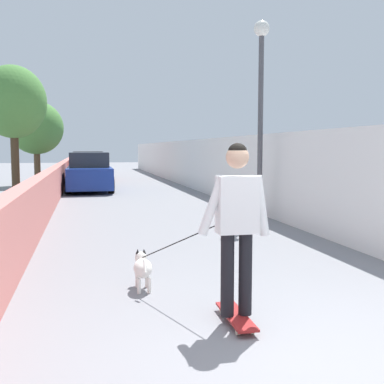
{
  "coord_description": "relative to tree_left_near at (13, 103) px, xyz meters",
  "views": [
    {
      "loc": [
        -3.07,
        1.77,
        1.69
      ],
      "look_at": [
        4.05,
        0.11,
        1.0
      ],
      "focal_mm": 43.05,
      "sensor_mm": 36.0,
      "label": 1
    }
  ],
  "objects": [
    {
      "name": "ground_plane",
      "position": [
        1.0,
        -4.01,
        -3.17
      ],
      "size": [
        80.0,
        80.0,
        0.0
      ],
      "primitive_type": "plane",
      "color": "gray"
    },
    {
      "name": "wall_left",
      "position": [
        -1.0,
        -1.25,
        -2.63
      ],
      "size": [
        48.0,
        0.3,
        1.08
      ],
      "primitive_type": "cube",
      "color": "#CC726B",
      "rests_on": "ground"
    },
    {
      "name": "fence_right",
      "position": [
        -1.0,
        -6.77,
        -2.15
      ],
      "size": [
        48.0,
        0.3,
        2.05
      ],
      "primitive_type": "cube",
      "color": "white",
      "rests_on": "ground"
    },
    {
      "name": "tree_left_near",
      "position": [
        0.0,
        0.0,
        0.0
      ],
      "size": [
        2.13,
        2.13,
        4.38
      ],
      "color": "#473523",
      "rests_on": "ground"
    },
    {
      "name": "tree_left_mid",
      "position": [
        6.0,
        -0.11,
        -0.56
      ],
      "size": [
        2.43,
        2.43,
        3.84
      ],
      "color": "brown",
      "rests_on": "ground"
    },
    {
      "name": "lamp_post",
      "position": [
        -5.97,
        -6.22,
        -0.06
      ],
      "size": [
        0.36,
        0.36,
        4.59
      ],
      "color": "#4C4C51",
      "rests_on": "ground"
    },
    {
      "name": "skateboard",
      "position": [
        -11.95,
        -3.64,
        -3.11
      ],
      "size": [
        0.8,
        0.22,
        0.08
      ],
      "color": "maroon",
      "rests_on": "ground"
    },
    {
      "name": "person_skateboarder",
      "position": [
        -11.95,
        -3.64,
        -2.12
      ],
      "size": [
        0.23,
        0.71,
        1.66
      ],
      "color": "black",
      "rests_on": "skateboard"
    },
    {
      "name": "dog",
      "position": [
        -10.67,
        -2.89,
        -2.9
      ],
      "size": [
        1.58,
        0.87,
        1.06
      ],
      "color": "white",
      "rests_on": "ground"
    },
    {
      "name": "car_near",
      "position": [
        2.9,
        -2.4,
        -2.46
      ],
      "size": [
        4.39,
        1.8,
        1.54
      ],
      "color": "navy",
      "rests_on": "ground"
    },
    {
      "name": "car_far",
      "position": [
        9.27,
        -2.4,
        -2.46
      ],
      "size": [
        4.14,
        1.8,
        1.54
      ],
      "color": "#B71414",
      "rests_on": "ground"
    }
  ]
}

